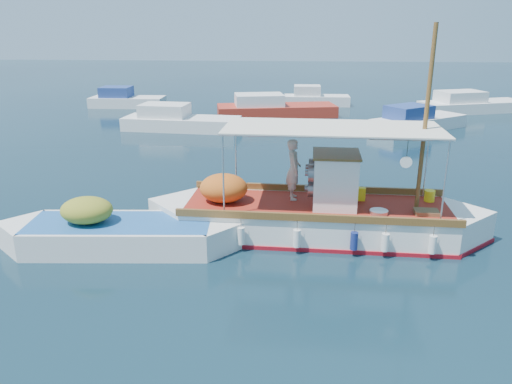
{
  "coord_description": "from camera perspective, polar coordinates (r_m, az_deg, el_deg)",
  "views": [
    {
      "loc": [
        -0.31,
        -14.6,
        6.27
      ],
      "look_at": [
        -1.43,
        0.0,
        1.36
      ],
      "focal_mm": 35.0,
      "sensor_mm": 36.0,
      "label": 1
    }
  ],
  "objects": [
    {
      "name": "ground",
      "position": [
        15.89,
        5.16,
        -4.79
      ],
      "size": [
        160.0,
        160.0,
        0.0
      ],
      "primitive_type": "plane",
      "color": "black",
      "rests_on": "ground"
    },
    {
      "name": "bg_boat_n",
      "position": [
        36.55,
        1.93,
        9.42
      ],
      "size": [
        8.85,
        4.36,
        1.8
      ],
      "rotation": [
        0.0,
        0.0,
        0.19
      ],
      "color": "#AA2B1C",
      "rests_on": "ground"
    },
    {
      "name": "bg_boat_far_w",
      "position": [
        42.15,
        -14.7,
        10.06
      ],
      "size": [
        5.84,
        2.37,
        1.8
      ],
      "rotation": [
        0.0,
        0.0,
        0.01
      ],
      "color": "silver",
      "rests_on": "ground"
    },
    {
      "name": "dinghy",
      "position": [
        15.29,
        -15.47,
        -4.85
      ],
      "size": [
        7.33,
        2.44,
        1.79
      ],
      "rotation": [
        0.0,
        0.0,
        0.07
      ],
      "color": "white",
      "rests_on": "ground"
    },
    {
      "name": "bg_boat_ne",
      "position": [
        33.14,
        17.85,
        7.61
      ],
      "size": [
        6.6,
        5.67,
        1.8
      ],
      "rotation": [
        0.0,
        0.0,
        0.63
      ],
      "color": "silver",
      "rests_on": "ground"
    },
    {
      "name": "bg_boat_nw",
      "position": [
        32.04,
        -8.88,
        7.92
      ],
      "size": [
        7.41,
        3.05,
        1.8
      ],
      "rotation": [
        0.0,
        0.0,
        -0.09
      ],
      "color": "silver",
      "rests_on": "ground"
    },
    {
      "name": "bg_boat_far_n",
      "position": [
        41.93,
        6.7,
        10.49
      ],
      "size": [
        5.31,
        2.06,
        1.8
      ],
      "rotation": [
        0.0,
        0.0,
        0.01
      ],
      "color": "silver",
      "rests_on": "ground"
    },
    {
      "name": "fishing_caique",
      "position": [
        15.72,
        6.62,
        -2.82
      ],
      "size": [
        10.76,
        3.29,
        6.57
      ],
      "rotation": [
        0.0,
        0.0,
        -0.04
      ],
      "color": "white",
      "rests_on": "ground"
    },
    {
      "name": "bg_boat_e",
      "position": [
        41.67,
        23.29,
        9.08
      ],
      "size": [
        8.53,
        5.02,
        1.8
      ],
      "rotation": [
        0.0,
        0.0,
        0.32
      ],
      "color": "silver",
      "rests_on": "ground"
    }
  ]
}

